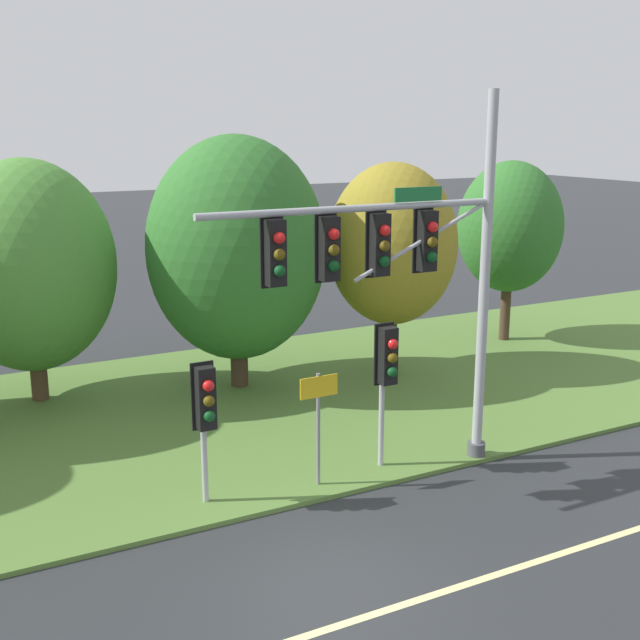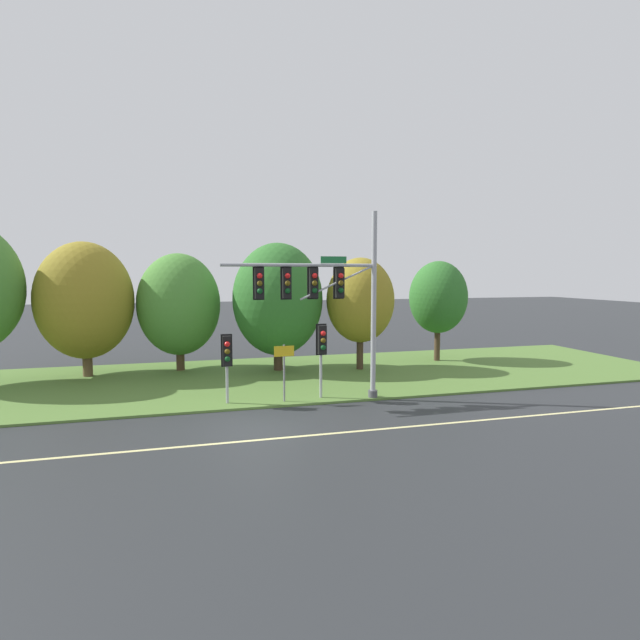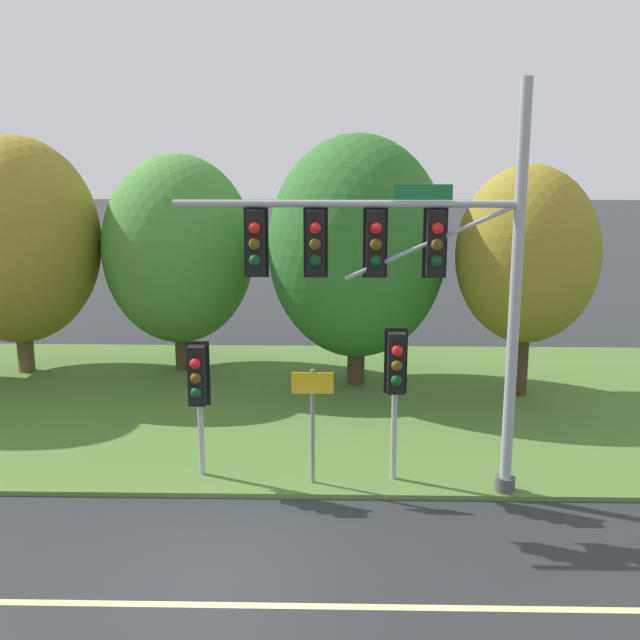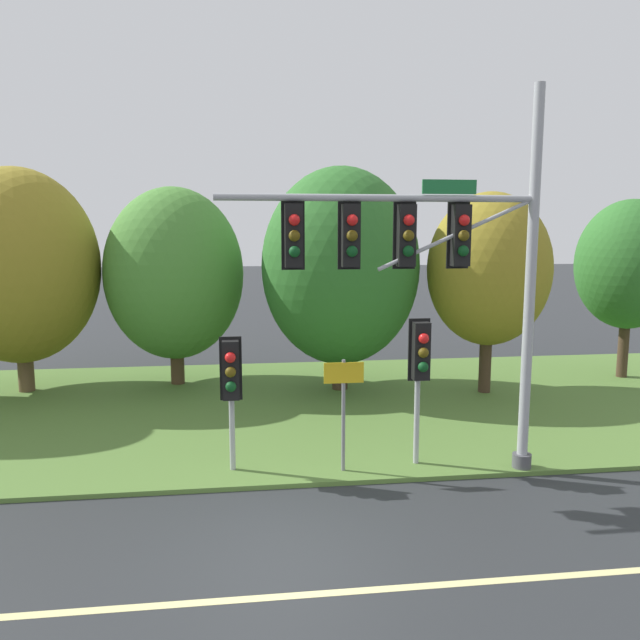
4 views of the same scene
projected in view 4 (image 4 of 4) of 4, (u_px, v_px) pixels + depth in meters
ground_plane at (287, 553)px, 10.02m from camera, size 160.00×160.00×0.00m
lane_stripe at (294, 596)px, 8.84m from camera, size 36.00×0.16×0.01m
grass_verge at (266, 407)px, 18.11m from camera, size 48.00×11.50×0.10m
traffic_signal_mast at (433, 255)px, 12.45m from camera, size 6.59×0.49×7.92m
pedestrian_signal_near_kerb at (420, 360)px, 13.13m from camera, size 0.46×0.55×3.20m
pedestrian_signal_further_along at (231, 377)px, 12.80m from camera, size 0.46×0.55×2.87m
route_sign_post at (344, 398)px, 12.97m from camera, size 0.83×0.08×2.39m
tree_left_of_mast at (19, 266)px, 19.16m from camera, size 4.81×4.81×6.95m
tree_behind_signpost at (174, 274)px, 20.16m from camera, size 4.44×4.44×6.42m
tree_mid_verge at (340, 267)px, 19.41m from camera, size 4.91×4.91×6.98m
tree_tall_centre at (489, 270)px, 19.05m from camera, size 3.75×3.75×6.20m
tree_right_far at (629, 265)px, 21.06m from camera, size 3.50×3.50×6.07m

